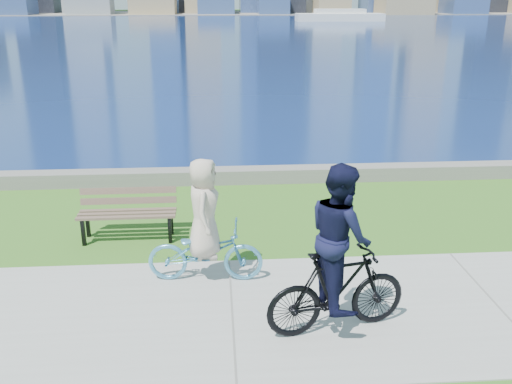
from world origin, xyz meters
TOP-DOWN VIEW (x-y plane):
  - ground at (0.00, 0.00)m, footprint 320.00×320.00m
  - concrete_path at (0.00, 0.00)m, footprint 80.00×3.50m
  - seawall at (0.00, 6.20)m, footprint 90.00×0.50m
  - bay_water at (0.00, 72.00)m, footprint 320.00×131.00m
  - far_shore at (0.00, 130.00)m, footprint 320.00×30.00m
  - ferry_far at (20.57, 89.34)m, footprint 14.27×4.08m
  - park_bench at (-1.89, 2.94)m, footprint 1.83×0.63m
  - cyclist_woman at (-0.39, 1.10)m, footprint 0.79×1.91m
  - cyclist_man at (1.43, -0.52)m, footprint 0.99×2.09m

SIDE VIEW (x-z plane):
  - ground at x=0.00m, z-range 0.00..0.00m
  - bay_water at x=0.00m, z-range 0.00..0.01m
  - concrete_path at x=0.00m, z-range 0.00..0.02m
  - far_shore at x=0.00m, z-range 0.00..0.12m
  - seawall at x=0.00m, z-range 0.00..0.35m
  - park_bench at x=-1.89m, z-range 0.11..1.05m
  - cyclist_woman at x=-0.39m, z-range -0.25..1.81m
  - ferry_far at x=20.57m, z-range -0.16..1.77m
  - cyclist_man at x=1.43m, z-range -0.18..2.24m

